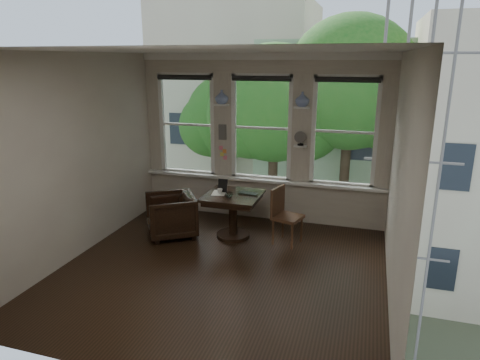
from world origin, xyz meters
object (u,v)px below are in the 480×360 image
(table, at_px, (233,216))
(armchair_left, at_px, (171,215))
(side_chair_right, at_px, (288,217))
(laptop, at_px, (247,194))
(mug, at_px, (220,191))

(table, xyz_separation_m, armchair_left, (-1.01, -0.26, -0.01))
(table, distance_m, side_chair_right, 0.93)
(laptop, height_order, mug, mug)
(side_chair_right, xyz_separation_m, mug, (-1.14, -0.03, 0.33))
(mug, bearing_deg, side_chair_right, 1.49)
(table, height_order, laptop, laptop)
(armchair_left, height_order, side_chair_right, side_chair_right)
(armchair_left, relative_size, mug, 8.68)
(table, distance_m, laptop, 0.45)
(side_chair_right, distance_m, mug, 1.19)
(armchair_left, distance_m, mug, 0.93)
(laptop, bearing_deg, armchair_left, -157.17)
(side_chair_right, height_order, laptop, side_chair_right)
(armchair_left, height_order, mug, mug)
(table, relative_size, mug, 9.84)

